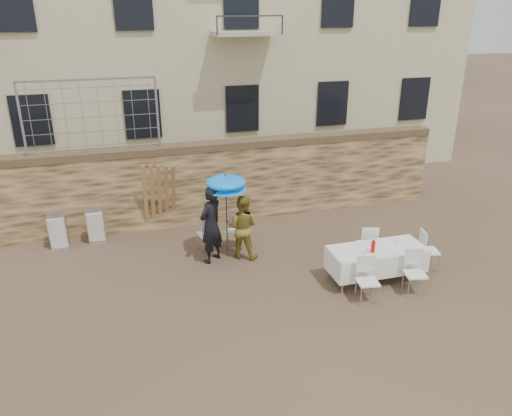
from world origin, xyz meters
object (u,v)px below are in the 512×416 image
object	(u,v)px
couple_chair_left	(207,233)
table_chair_back	(367,243)
soda_bottle	(373,247)
chair_stack_left	(59,228)
umbrella	(226,185)
couple_chair_right	(235,229)
table_chair_side	(429,250)
man_suit	(211,225)
table_chair_front_left	(368,281)
banquet_table	(377,250)
chair_stack_right	(96,224)
woman_dress	(242,227)
table_chair_front_right	(415,273)

from	to	relation	value
couple_chair_left	table_chair_back	bearing A→B (deg)	145.47
soda_bottle	chair_stack_left	size ratio (longest dim) A/B	0.28
umbrella	couple_chair_right	distance (m)	1.46
table_chair_side	chair_stack_left	distance (m)	9.00
soda_bottle	table_chair_back	bearing A→B (deg)	67.17
man_suit	table_chair_front_left	xyz separation A→B (m)	(2.70, -2.61, -0.46)
man_suit	couple_chair_left	size ratio (longest dim) A/B	1.95
banquet_table	table_chair_back	size ratio (longest dim) A/B	2.19
man_suit	table_chair_back	xyz separation A→B (m)	(3.50, -1.06, -0.46)
banquet_table	couple_chair_right	bearing A→B (deg)	137.16
banquet_table	chair_stack_right	size ratio (longest dim) A/B	2.28
woman_dress	banquet_table	distance (m)	3.16
couple_chair_right	table_chair_side	size ratio (longest dim) A/B	1.00
woman_dress	couple_chair_left	size ratio (longest dim) A/B	1.64
table_chair_front_left	table_chair_front_right	size ratio (longest dim) A/B	1.00
umbrella	table_chair_back	bearing A→B (deg)	-20.52
chair_stack_left	chair_stack_right	bearing A→B (deg)	0.00
soda_bottle	table_chair_side	bearing A→B (deg)	8.88
banquet_table	soda_bottle	bearing A→B (deg)	-143.13
woman_dress	banquet_table	size ratio (longest dim) A/B	0.75
umbrella	couple_chair_left	size ratio (longest dim) A/B	2.03
man_suit	couple_chair_right	size ratio (longest dim) A/B	1.95
umbrella	chair_stack_left	world-z (taller)	umbrella
couple_chair_right	table_chair_front_left	size ratio (longest dim) A/B	1.00
couple_chair_left	chair_stack_right	xyz separation A→B (m)	(-2.63, 1.35, -0.02)
woman_dress	chair_stack_left	size ratio (longest dim) A/B	1.71
table_chair_side	chair_stack_left	bearing A→B (deg)	78.64
table_chair_side	soda_bottle	bearing A→B (deg)	111.52
table_chair_back	chair_stack_right	xyz separation A→B (m)	(-6.13, 2.96, -0.02)
man_suit	table_chair_front_left	bearing A→B (deg)	96.34
chair_stack_right	table_chair_back	bearing A→B (deg)	-25.81
umbrella	woman_dress	bearing A→B (deg)	-15.95
table_chair_front_left	woman_dress	bearing A→B (deg)	134.94
man_suit	soda_bottle	bearing A→B (deg)	107.42
couple_chair_right	banquet_table	bearing A→B (deg)	152.48
table_chair_back	umbrella	bearing A→B (deg)	-7.04
couple_chair_right	man_suit	bearing A→B (deg)	53.48
man_suit	table_chair_side	xyz separation A→B (m)	(4.70, -1.76, -0.46)
woman_dress	table_chair_front_right	distance (m)	4.02
woman_dress	couple_chair_right	size ratio (longest dim) A/B	1.64
woman_dress	chair_stack_left	distance (m)	4.69
table_chair_front_left	chair_stack_right	size ratio (longest dim) A/B	1.04
table_chair_front_left	chair_stack_left	bearing A→B (deg)	152.25
table_chair_front_left	banquet_table	bearing A→B (deg)	59.53
table_chair_back	chair_stack_right	size ratio (longest dim) A/B	1.04
banquet_table	table_chair_side	distance (m)	1.43
table_chair_back	chair_stack_right	world-z (taller)	table_chair_back
banquet_table	woman_dress	bearing A→B (deg)	143.88
table_chair_front_right	chair_stack_left	bearing A→B (deg)	159.67
table_chair_back	couple_chair_right	bearing A→B (deg)	-16.43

